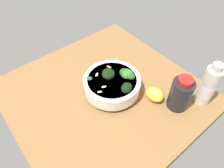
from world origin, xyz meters
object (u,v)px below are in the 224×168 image
object	(u,v)px
lemon_wedge	(155,94)
bottle_short	(181,94)
bottle_tall	(208,86)
bowl_of_broccoli	(113,83)

from	to	relation	value
lemon_wedge	bottle_short	xyz separation A→B (cm)	(-4.26, 6.98, 3.74)
bottle_tall	bottle_short	xyz separation A→B (cm)	(8.32, -4.30, -1.45)
lemon_wedge	bottle_tall	size ratio (longest dim) A/B	0.39
bowl_of_broccoli	lemon_wedge	size ratio (longest dim) A/B	2.99
bowl_of_broccoli	bottle_short	distance (cm)	23.59
lemon_wedge	bowl_of_broccoli	bearing A→B (deg)	-53.10
bowl_of_broccoli	bottle_short	xyz separation A→B (cm)	(-13.48, 19.27, 1.88)
bottle_tall	lemon_wedge	bearing A→B (deg)	-41.88
bottle_tall	bottle_short	bearing A→B (deg)	-27.33
bowl_of_broccoli	bottle_tall	xyz separation A→B (cm)	(-21.81, 23.57, 3.33)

